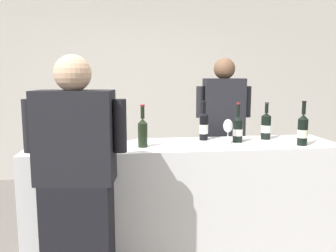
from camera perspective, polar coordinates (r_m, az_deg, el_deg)
The scene contains 15 objects.
wall_back at distance 5.32m, azimuth -2.22°, elevation 6.84°, with size 8.00×0.10×2.80m, color beige.
counter at distance 2.93m, azimuth 2.85°, elevation -12.50°, with size 2.49×0.59×0.99m, color white.
wine_bottle_0 at distance 3.10m, azimuth 15.90°, elevation 0.01°, with size 0.08×0.08×0.32m.
wine_bottle_1 at distance 2.96m, azimuth 5.93°, elevation 0.04°, with size 0.08×0.08×0.34m.
wine_bottle_2 at distance 2.66m, azimuth -4.21°, elevation -0.86°, with size 0.07×0.07×0.33m.
wine_bottle_3 at distance 2.91m, azimuth 11.47°, elevation -0.44°, with size 0.08×0.08×0.33m.
wine_bottle_4 at distance 2.88m, azimuth -9.04°, elevation -0.00°, with size 0.08×0.08×0.35m.
wine_bottle_5 at distance 2.81m, azimuth -18.32°, elevation -0.92°, with size 0.08×0.08×0.33m.
wine_bottle_6 at distance 2.61m, azimuth -14.70°, elevation -1.31°, with size 0.08×0.08×0.35m.
wine_bottle_7 at distance 2.73m, azimuth -13.46°, elevation -0.89°, with size 0.08×0.08×0.33m.
wine_bottle_8 at distance 2.90m, azimuth -17.46°, elevation -0.67°, with size 0.07×0.07×0.32m.
wine_bottle_9 at distance 2.92m, azimuth 21.39°, elevation -0.56°, with size 0.08×0.08×0.35m.
wine_glass at distance 2.81m, azimuth 9.90°, elevation -0.13°, with size 0.08×0.08×0.20m.
person_server at distance 3.49m, azimuth 9.02°, elevation -3.30°, with size 0.54×0.26×1.70m.
person_guest at distance 2.22m, azimuth -14.75°, elevation -11.07°, with size 0.61×0.30×1.66m.
Camera 1 is at (-0.51, -2.69, 1.53)m, focal length 36.85 mm.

